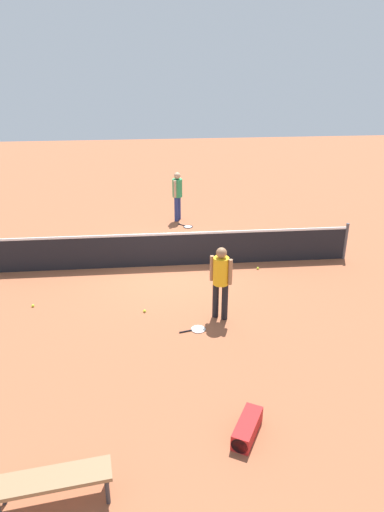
# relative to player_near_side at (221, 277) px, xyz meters

# --- Properties ---
(ground_plane) EXTENTS (40.00, 40.00, 0.00)m
(ground_plane) POSITION_rel_player_near_side_xyz_m (-0.98, 2.85, -1.01)
(ground_plane) COLOR #9E5638
(court_net) EXTENTS (10.09, 0.09, 1.07)m
(court_net) POSITION_rel_player_near_side_xyz_m (-0.98, 2.85, -0.51)
(court_net) COLOR #4C4C51
(court_net) RESTS_ON ground_plane
(player_near_side) EXTENTS (0.49, 0.47, 1.70)m
(player_near_side) POSITION_rel_player_near_side_xyz_m (0.00, 0.00, 0.00)
(player_near_side) COLOR black
(player_near_side) RESTS_ON ground_plane
(player_far_side) EXTENTS (0.45, 0.51, 1.70)m
(player_far_side) POSITION_rel_player_near_side_xyz_m (-0.49, 6.60, 0.00)
(player_far_side) COLOR navy
(player_far_side) RESTS_ON ground_plane
(tennis_racket_near_player) EXTENTS (0.61, 0.38, 0.03)m
(tennis_racket_near_player) POSITION_rel_player_near_side_xyz_m (-0.56, -0.46, -1.00)
(tennis_racket_near_player) COLOR white
(tennis_racket_near_player) RESTS_ON ground_plane
(tennis_racket_far_player) EXTENTS (0.54, 0.52, 0.03)m
(tennis_racket_far_player) POSITION_rel_player_near_side_xyz_m (-0.21, 5.87, -1.00)
(tennis_racket_far_player) COLOR black
(tennis_racket_far_player) RESTS_ON ground_plane
(tennis_ball_near_player) EXTENTS (0.07, 0.07, 0.07)m
(tennis_ball_near_player) POSITION_rel_player_near_side_xyz_m (-4.28, 0.88, -0.98)
(tennis_ball_near_player) COLOR #C6E033
(tennis_ball_near_player) RESTS_ON ground_plane
(tennis_ball_by_net) EXTENTS (0.07, 0.07, 0.07)m
(tennis_ball_by_net) POSITION_rel_player_near_side_xyz_m (1.41, 2.37, -0.98)
(tennis_ball_by_net) COLOR #C6E033
(tennis_ball_by_net) RESTS_ON ground_plane
(tennis_ball_midcourt) EXTENTS (0.07, 0.07, 0.07)m
(tennis_ball_midcourt) POSITION_rel_player_near_side_xyz_m (-1.68, 0.39, -0.98)
(tennis_ball_midcourt) COLOR #C6E033
(tennis_ball_midcourt) RESTS_ON ground_plane
(courtside_bench) EXTENTS (1.54, 0.60, 0.48)m
(courtside_bench) POSITION_rel_player_near_side_xyz_m (-2.86, -4.42, -0.59)
(courtside_bench) COLOR olive
(courtside_bench) RESTS_ON ground_plane
(equipment_bag) EXTENTS (0.63, 0.84, 0.28)m
(equipment_bag) POSITION_rel_player_near_side_xyz_m (-0.12, -3.52, -0.87)
(equipment_bag) COLOR #B21E1E
(equipment_bag) RESTS_ON ground_plane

